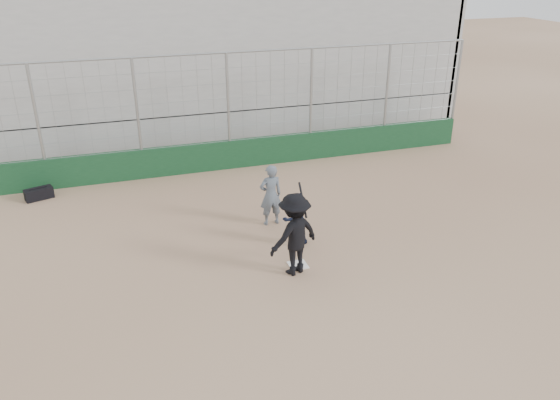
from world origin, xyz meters
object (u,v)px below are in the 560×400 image
object	(u,v)px
batter_at_plate	(294,234)
catcher_crouched	(295,227)
umpire	(271,198)
equipment_bag	(39,194)

from	to	relation	value
batter_at_plate	catcher_crouched	world-z (taller)	batter_at_plate
batter_at_plate	umpire	size ratio (longest dim) A/B	1.35
catcher_crouched	umpire	world-z (taller)	umpire
catcher_crouched	umpire	distance (m)	1.39
batter_at_plate	umpire	bearing A→B (deg)	84.79
catcher_crouched	umpire	xyz separation A→B (m)	(-0.25, 1.34, 0.29)
catcher_crouched	equipment_bag	xyz separation A→B (m)	(-6.55, 5.19, -0.32)
batter_at_plate	umpire	world-z (taller)	batter_at_plate
batter_at_plate	equipment_bag	distance (m)	8.90
batter_at_plate	umpire	distance (m)	2.62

